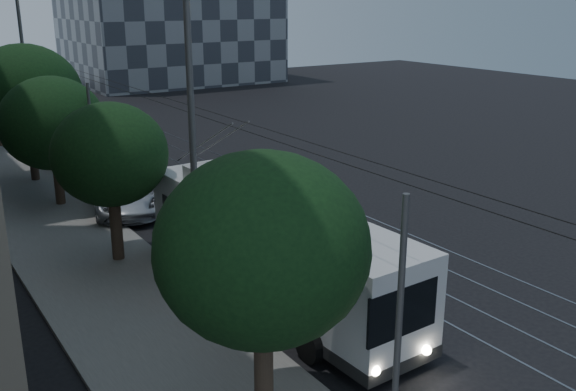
% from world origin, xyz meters
% --- Properties ---
extents(ground, '(120.00, 120.00, 0.00)m').
position_xyz_m(ground, '(0.00, 0.00, 0.00)').
color(ground, black).
rests_on(ground, ground).
extents(sidewalk, '(5.00, 90.00, 0.15)m').
position_xyz_m(sidewalk, '(-7.50, 20.00, 0.07)').
color(sidewalk, slate).
rests_on(sidewalk, ground).
extents(tram_rails, '(4.52, 90.00, 0.02)m').
position_xyz_m(tram_rails, '(2.50, 20.00, 0.01)').
color(tram_rails, gray).
rests_on(tram_rails, ground).
extents(overhead_wires, '(2.23, 90.00, 6.00)m').
position_xyz_m(overhead_wires, '(-4.97, 20.00, 3.47)').
color(overhead_wires, black).
rests_on(overhead_wires, ground).
extents(trolleybus, '(3.09, 12.81, 5.63)m').
position_xyz_m(trolleybus, '(-3.27, -1.73, 1.75)').
color(trolleybus, silver).
rests_on(trolleybus, ground).
extents(pickup_silver, '(4.71, 6.82, 1.73)m').
position_xyz_m(pickup_silver, '(-3.97, 9.71, 0.87)').
color(pickup_silver, '#B4B6BC').
rests_on(pickup_silver, ground).
extents(car_white_a, '(2.10, 4.30, 1.41)m').
position_xyz_m(car_white_a, '(-2.70, 18.29, 0.71)').
color(car_white_a, '#B5B5BA').
rests_on(car_white_a, ground).
extents(car_white_b, '(2.72, 5.18, 1.43)m').
position_xyz_m(car_white_b, '(-4.30, 19.50, 0.72)').
color(car_white_b, silver).
rests_on(car_white_b, ground).
extents(car_white_c, '(2.03, 4.16, 1.31)m').
position_xyz_m(car_white_c, '(-2.70, 25.35, 0.66)').
color(car_white_c, silver).
rests_on(car_white_c, ground).
extents(car_white_d, '(2.78, 4.56, 1.45)m').
position_xyz_m(car_white_d, '(-4.30, 30.35, 0.73)').
color(car_white_d, silver).
rests_on(car_white_d, ground).
extents(tree_0, '(4.67, 4.67, 6.54)m').
position_xyz_m(tree_0, '(-7.00, -7.53, 4.43)').
color(tree_0, '#32231B').
rests_on(tree_0, ground).
extents(tree_1, '(4.18, 4.18, 6.05)m').
position_xyz_m(tree_1, '(-6.50, 3.83, 4.15)').
color(tree_1, '#32231B').
rests_on(tree_1, ground).
extents(tree_2, '(4.81, 4.81, 6.19)m').
position_xyz_m(tree_2, '(-6.50, 11.95, 4.01)').
color(tree_2, '#32231B').
rests_on(tree_2, ground).
extents(tree_3, '(5.77, 5.77, 7.36)m').
position_xyz_m(tree_3, '(-6.50, 17.05, 4.75)').
color(tree_3, '#32231B').
rests_on(tree_3, ground).
extents(streetlamp_near, '(2.56, 0.44, 10.67)m').
position_xyz_m(streetlamp_near, '(-5.38, -1.68, 6.39)').
color(streetlamp_near, '#4F5052').
rests_on(streetlamp_near, ground).
extents(streetlamp_far, '(2.48, 0.44, 10.29)m').
position_xyz_m(streetlamp_far, '(-5.12, 21.19, 6.18)').
color(streetlamp_far, '#4F5052').
rests_on(streetlamp_far, ground).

